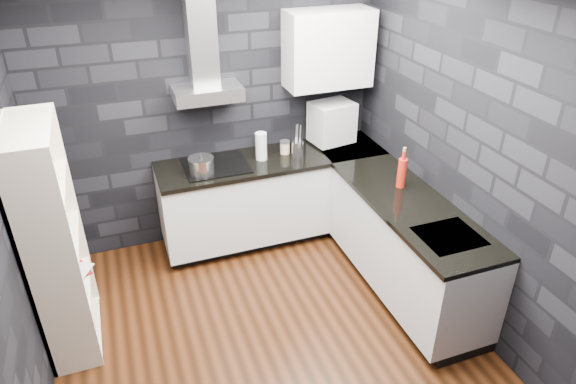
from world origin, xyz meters
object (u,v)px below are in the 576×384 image
pot (201,166)px  bookshelf (55,242)px  glass_vase (261,146)px  red_bottle (402,173)px  utensil_crock (298,149)px  fruit_bowl (53,248)px  appliance_garage (332,122)px  storage_jar (285,148)px

pot → bookshelf: bookshelf is taller
glass_vase → red_bottle: bearing=-43.9°
glass_vase → bookshelf: size_ratio=0.15×
pot → utensil_crock: bearing=3.7°
fruit_bowl → appliance_garage: bearing=22.0°
appliance_garage → bookshelf: size_ratio=0.22×
storage_jar → appliance_garage: size_ratio=0.28×
glass_vase → fruit_bowl: (-1.81, -0.93, -0.10)m
bookshelf → red_bottle: bearing=16.6°
red_bottle → bookshelf: (-2.77, 0.12, -0.13)m
pot → storage_jar: (0.84, 0.15, -0.02)m
glass_vase → fruit_bowl: 2.04m
appliance_garage → bookshelf: (-2.58, -0.91, -0.22)m
glass_vase → appliance_garage: bearing=8.3°
glass_vase → storage_jar: bearing=9.8°
utensil_crock → bookshelf: bookshelf is taller
storage_jar → fruit_bowl: 2.28m
appliance_garage → bookshelf: bookshelf is taller
pot → bookshelf: 1.40m
glass_vase → utensil_crock: 0.36m
storage_jar → red_bottle: size_ratio=0.44×
red_bottle → appliance_garage: bearing=100.2°
red_bottle → bookshelf: 2.78m
storage_jar → red_bottle: bearing=-53.8°
pot → fruit_bowl: (-1.22, -0.83, -0.04)m
utensil_crock → red_bottle: size_ratio=0.56×
utensil_crock → fruit_bowl: size_ratio=0.67×
glass_vase → utensil_crock: bearing=-7.4°
glass_vase → utensil_crock: size_ratio=1.83×
pot → glass_vase: size_ratio=0.83×
utensil_crock → fruit_bowl: bearing=-157.7°
pot → utensil_crock: utensil_crock is taller
utensil_crock → red_bottle: red_bottle is taller
glass_vase → utensil_crock: (0.35, -0.05, -0.06)m
glass_vase → storage_jar: size_ratio=2.34×
glass_vase → red_bottle: glass_vase is taller
storage_jar → bookshelf: (-2.06, -0.84, -0.06)m
red_bottle → fruit_bowl: 2.77m
pot → glass_vase: 0.60m
storage_jar → bookshelf: 2.23m
bookshelf → storage_jar: bearing=41.4°
red_bottle → utensil_crock: bearing=124.8°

